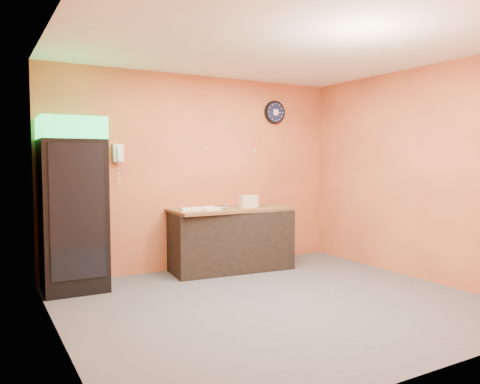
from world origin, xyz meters
TOP-DOWN VIEW (x-y plane):
  - floor at (0.00, 0.00)m, footprint 4.50×4.50m
  - back_wall at (0.00, 2.00)m, footprint 4.50×0.02m
  - left_wall at (-2.25, 0.00)m, footprint 0.02×4.00m
  - right_wall at (2.25, 0.00)m, footprint 0.02×4.00m
  - ceiling at (0.00, 0.00)m, footprint 4.50×4.00m
  - beverage_cooler at (-1.85, 1.60)m, footprint 0.74×0.76m
  - prep_counter at (0.30, 1.62)m, footprint 1.77×0.92m
  - wall_clock at (1.30, 1.97)m, footprint 0.36×0.06m
  - wall_phone at (-1.20, 1.95)m, footprint 0.13×0.11m
  - butcher_paper at (0.30, 1.62)m, footprint 1.72×0.82m
  - sub_roll_stack at (0.55, 1.51)m, footprint 0.29×0.13m
  - wrapped_sandwich_left at (-0.34, 1.52)m, footprint 0.31×0.13m
  - wrapped_sandwich_mid at (-0.08, 1.44)m, footprint 0.28×0.18m
  - wrapped_sandwich_right at (-0.07, 1.62)m, footprint 0.27×0.23m
  - kitchen_tool at (0.24, 1.58)m, footprint 0.06×0.06m

SIDE VIEW (x-z plane):
  - floor at x=0.00m, z-range 0.00..0.00m
  - prep_counter at x=0.30m, z-range 0.00..0.85m
  - butcher_paper at x=0.30m, z-range 0.85..0.89m
  - wrapped_sandwich_right at x=-0.07m, z-range 0.89..0.93m
  - wrapped_sandwich_mid at x=-0.08m, z-range 0.89..0.93m
  - wrapped_sandwich_left at x=-0.34m, z-range 0.89..0.94m
  - kitchen_tool at x=0.24m, z-range 0.89..0.95m
  - sub_roll_stack at x=0.55m, z-range 0.89..1.07m
  - beverage_cooler at x=-1.85m, z-range -0.02..2.06m
  - back_wall at x=0.00m, z-range 0.00..2.80m
  - left_wall at x=-2.25m, z-range 0.00..2.80m
  - right_wall at x=2.25m, z-range 0.00..2.80m
  - wall_phone at x=-1.20m, z-range 1.55..1.79m
  - wall_clock at x=1.30m, z-range 2.15..2.52m
  - ceiling at x=0.00m, z-range 2.79..2.81m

